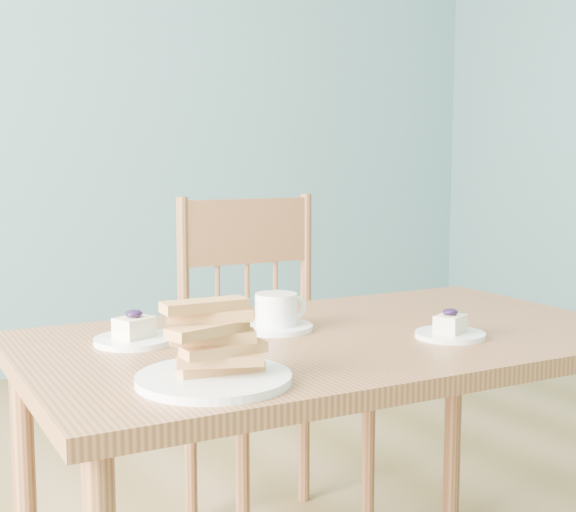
{
  "coord_description": "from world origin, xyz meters",
  "views": [
    {
      "loc": [
        -1.02,
        -1.23,
        1.02
      ],
      "look_at": [
        -0.18,
        0.11,
        0.82
      ],
      "focal_mm": 50.0,
      "sensor_mm": 36.0,
      "label": 1
    }
  ],
  "objects_px": {
    "cheesecake_plate_far": "(134,335)",
    "coffee_cup": "(277,314)",
    "dining_table": "(335,366)",
    "cheesecake_plate_near": "(450,330)",
    "biscotti_plate": "(213,356)",
    "dining_chair": "(269,365)"
  },
  "relations": [
    {
      "from": "cheesecake_plate_far",
      "to": "biscotti_plate",
      "type": "relative_size",
      "value": 0.62
    },
    {
      "from": "cheesecake_plate_near",
      "to": "biscotti_plate",
      "type": "relative_size",
      "value": 0.56
    },
    {
      "from": "dining_table",
      "to": "cheesecake_plate_far",
      "type": "distance_m",
      "value": 0.41
    },
    {
      "from": "cheesecake_plate_near",
      "to": "cheesecake_plate_far",
      "type": "xyz_separation_m",
      "value": [
        -0.55,
        0.28,
        0.0
      ]
    },
    {
      "from": "dining_table",
      "to": "cheesecake_plate_near",
      "type": "distance_m",
      "value": 0.24
    },
    {
      "from": "dining_table",
      "to": "biscotti_plate",
      "type": "xyz_separation_m",
      "value": [
        -0.37,
        -0.18,
        0.11
      ]
    },
    {
      "from": "biscotti_plate",
      "to": "dining_chair",
      "type": "bearing_deg",
      "value": 53.56
    },
    {
      "from": "dining_table",
      "to": "biscotti_plate",
      "type": "bearing_deg",
      "value": -149.67
    },
    {
      "from": "dining_table",
      "to": "cheesecake_plate_near",
      "type": "xyz_separation_m",
      "value": [
        0.18,
        -0.14,
        0.08
      ]
    },
    {
      "from": "dining_chair",
      "to": "biscotti_plate",
      "type": "bearing_deg",
      "value": -122.85
    },
    {
      "from": "coffee_cup",
      "to": "cheesecake_plate_near",
      "type": "bearing_deg",
      "value": -35.21
    },
    {
      "from": "cheesecake_plate_near",
      "to": "cheesecake_plate_far",
      "type": "bearing_deg",
      "value": 152.68
    },
    {
      "from": "cheesecake_plate_near",
      "to": "coffee_cup",
      "type": "distance_m",
      "value": 0.35
    },
    {
      "from": "biscotti_plate",
      "to": "coffee_cup",
      "type": "bearing_deg",
      "value": 44.5
    },
    {
      "from": "dining_table",
      "to": "cheesecake_plate_far",
      "type": "xyz_separation_m",
      "value": [
        -0.37,
        0.14,
        0.08
      ]
    },
    {
      "from": "cheesecake_plate_far",
      "to": "coffee_cup",
      "type": "bearing_deg",
      "value": -8.14
    },
    {
      "from": "coffee_cup",
      "to": "biscotti_plate",
      "type": "height_order",
      "value": "biscotti_plate"
    },
    {
      "from": "cheesecake_plate_far",
      "to": "biscotti_plate",
      "type": "height_order",
      "value": "biscotti_plate"
    },
    {
      "from": "cheesecake_plate_far",
      "to": "coffee_cup",
      "type": "height_order",
      "value": "coffee_cup"
    },
    {
      "from": "dining_table",
      "to": "biscotti_plate",
      "type": "height_order",
      "value": "biscotti_plate"
    },
    {
      "from": "dining_chair",
      "to": "cheesecake_plate_near",
      "type": "distance_m",
      "value": 0.68
    },
    {
      "from": "dining_table",
      "to": "dining_chair",
      "type": "distance_m",
      "value": 0.54
    }
  ]
}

